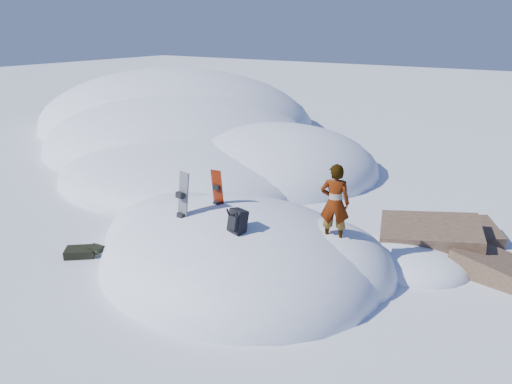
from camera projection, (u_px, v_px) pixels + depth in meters
The scene contains 9 objects.
ground at pixel (237, 266), 11.98m from camera, with size 120.00×120.00×0.00m, color white.
snow_mound at pixel (237, 261), 12.26m from camera, with size 8.00×6.00×3.00m.
snow_ridge at pixel (184, 139), 25.23m from camera, with size 21.50×18.50×6.40m.
rock_outcrop at pixel (429, 258), 12.39m from camera, with size 4.68×4.41×1.68m.
snowboard_red at pixel (218, 197), 11.80m from camera, with size 0.29×0.24×1.40m.
snowboard_dark at pixel (182, 208), 11.30m from camera, with size 0.35×0.29×1.67m.
backpack at pixel (237, 221), 10.42m from camera, with size 0.43×0.48×0.59m.
gear_pile at pixel (83, 251), 12.48m from camera, with size 0.97×0.84×0.25m.
person at pixel (335, 203), 10.60m from camera, with size 0.63×0.41×1.73m, color slate.
Camera 1 is at (6.37, -8.70, 5.54)m, focal length 35.00 mm.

